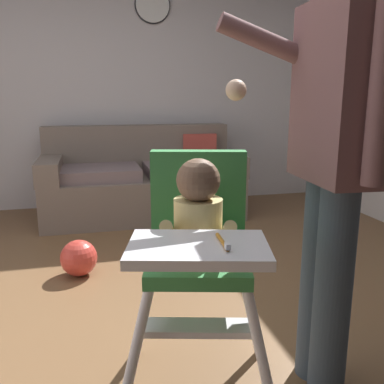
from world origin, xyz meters
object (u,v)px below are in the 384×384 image
(toy_ball, at_px, (79,258))
(adult_standing, at_px, (334,156))
(wall_clock, at_px, (152,5))
(couch, at_px, (142,181))
(high_chair, at_px, (198,236))

(toy_ball, bearing_deg, adult_standing, -53.93)
(adult_standing, height_order, wall_clock, wall_clock)
(toy_ball, bearing_deg, wall_clock, 66.49)
(adult_standing, distance_m, toy_ball, 1.83)
(couch, relative_size, wall_clock, 5.17)
(wall_clock, bearing_deg, couch, -113.57)
(couch, xyz_separation_m, toy_ball, (-0.59, -1.36, -0.21))
(high_chair, bearing_deg, adult_standing, 99.96)
(adult_standing, bearing_deg, toy_ball, -49.86)
(wall_clock, bearing_deg, adult_standing, -86.99)
(couch, xyz_separation_m, adult_standing, (0.37, -2.68, 0.60))
(adult_standing, xyz_separation_m, wall_clock, (-0.17, 3.16, 1.11))
(couch, relative_size, adult_standing, 1.13)
(high_chair, height_order, adult_standing, adult_standing)
(couch, bearing_deg, adult_standing, 7.94)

